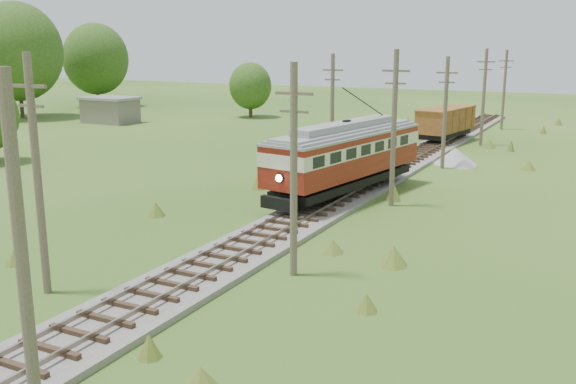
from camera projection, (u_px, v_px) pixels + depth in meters
The scene contains 16 objects.
railbed_main at pixel (358, 187), 41.65m from camera, with size 3.60×96.00×0.57m.
streetcar at pixel (346, 152), 39.09m from camera, with size 5.34×13.79×6.23m.
gondola at pixel (446, 121), 61.35m from camera, with size 4.03×8.77×2.81m.
gravel_pile at pixel (457, 157), 50.44m from camera, with size 3.48×3.69×1.26m.
utility_pole_r_1 at pixel (23, 269), 14.17m from camera, with size 0.30×0.30×8.80m.
utility_pole_r_2 at pixel (294, 169), 25.35m from camera, with size 1.60×0.30×8.60m.
utility_pole_r_3 at pixel (394, 127), 36.63m from camera, with size 1.60×0.30×9.00m.
utility_pole_r_4 at pixel (445, 112), 48.06m from camera, with size 1.60×0.30×8.40m.
utility_pole_r_5 at pixel (484, 96), 59.11m from camera, with size 1.60×0.30×8.90m.
utility_pole_r_6 at pixel (504, 89), 70.50m from camera, with size 1.60×0.30×8.70m.
utility_pole_l_a at pixel (37, 174), 23.43m from camera, with size 1.60×0.30×9.00m.
utility_pole_l_b at pixel (332, 111), 47.90m from camera, with size 1.60×0.30×8.60m.
tree_left_4 at pixel (17, 52), 81.13m from camera, with size 11.34×11.34×14.61m.
tree_left_5 at pixel (96, 59), 96.17m from camera, with size 9.66×9.66×12.44m.
tree_mid_a at pixel (250, 86), 82.71m from camera, with size 5.46×5.46×7.03m.
shed at pixel (110, 110), 77.31m from camera, with size 6.40×4.40×3.10m.
Camera 1 is at (14.44, -4.28, 9.24)m, focal length 40.00 mm.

